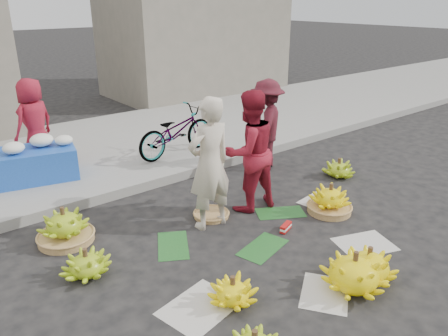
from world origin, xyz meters
TOP-DOWN VIEW (x-y plane):
  - ground at (0.00, 0.00)m, footprint 80.00×80.00m
  - curb at (0.00, 2.20)m, footprint 40.00×0.25m
  - sidewalk at (0.00, 4.30)m, footprint 40.00×4.00m
  - building_right at (4.50, 7.70)m, footprint 5.00×3.00m
  - newspaper_scatter at (0.00, -0.80)m, footprint 3.20×1.80m
  - banana_leaves at (-0.10, 0.20)m, footprint 2.00×1.00m
  - banana_bunch_0 at (-1.00, -0.73)m, footprint 0.52×0.52m
  - banana_bunch_2 at (0.08, -1.32)m, footprint 0.87×0.87m
  - banana_bunch_3 at (0.34, -1.31)m, footprint 0.79×0.79m
  - banana_bunch_4 at (1.25, -0.09)m, footprint 0.67×0.67m
  - banana_bunch_5 at (2.37, 0.63)m, footprint 0.59×0.59m
  - banana_bunch_6 at (-1.92, 0.56)m, footprint 0.64×0.64m
  - banana_bunch_7 at (-1.85, 1.39)m, footprint 0.65×0.65m
  - basket_spare at (-0.10, 0.80)m, footprint 0.55×0.55m
  - incense_stack at (0.40, -0.09)m, footprint 0.23×0.14m
  - vendor_cream at (-0.25, 0.63)m, footprint 0.62×0.41m
  - vendor_red at (0.47, 0.71)m, footprint 0.85×0.69m
  - man_striped at (1.70, 1.66)m, footprint 1.13×1.03m
  - flower_table at (-1.56, 3.31)m, footprint 1.28×0.95m
  - flower_vendor at (-1.34, 3.96)m, footprint 0.83×0.71m
  - bicycle at (0.73, 2.92)m, footprint 0.75×1.67m

SIDE VIEW (x-z plane):
  - ground at x=0.00m, z-range 0.00..0.00m
  - newspaper_scatter at x=0.00m, z-range 0.00..0.01m
  - banana_leaves at x=-0.10m, z-range 0.00..0.01m
  - basket_spare at x=-0.10m, z-range 0.00..0.05m
  - incense_stack at x=0.40m, z-range 0.01..0.09m
  - sidewalk at x=0.00m, z-range 0.00..0.12m
  - curb at x=0.00m, z-range 0.00..0.15m
  - banana_bunch_0 at x=-1.00m, z-range -0.02..0.27m
  - banana_bunch_6 at x=-1.92m, z-range -0.02..0.29m
  - banana_bunch_5 at x=2.37m, z-range -0.02..0.30m
  - banana_bunch_3 at x=0.34m, z-range -0.02..0.35m
  - banana_bunch_4 at x=1.25m, z-range -0.03..0.38m
  - banana_bunch_2 at x=0.08m, z-range -0.02..0.40m
  - banana_bunch_7 at x=-1.85m, z-range -0.03..0.42m
  - flower_table at x=-1.56m, z-range 0.06..0.73m
  - bicycle at x=0.73m, z-range 0.12..0.97m
  - man_striped at x=1.70m, z-range 0.00..1.52m
  - vendor_red at x=0.47m, z-range 0.00..1.65m
  - flower_vendor at x=-1.34m, z-range 0.12..1.56m
  - vendor_cream at x=-0.25m, z-range 0.00..1.68m
  - building_right at x=4.50m, z-range 0.00..5.00m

